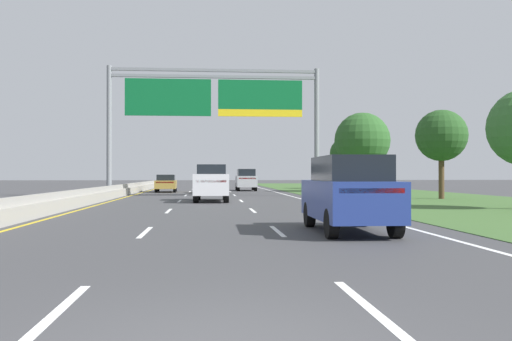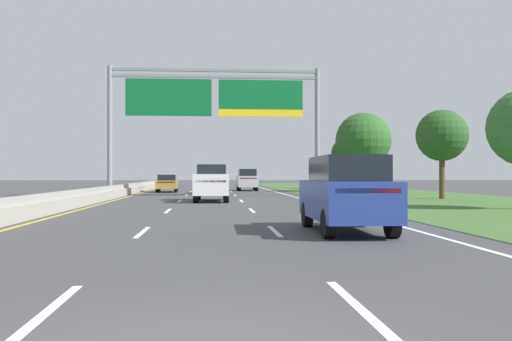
{
  "view_description": "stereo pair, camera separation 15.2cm",
  "coord_description": "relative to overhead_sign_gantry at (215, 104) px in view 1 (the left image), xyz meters",
  "views": [
    {
      "loc": [
        -0.08,
        -5.22,
        1.62
      ],
      "look_at": [
        2.61,
        26.78,
        1.82
      ],
      "focal_mm": 39.2,
      "sensor_mm": 36.0,
      "label": 1
    },
    {
      "loc": [
        0.08,
        -5.23,
        1.62
      ],
      "look_at": [
        2.61,
        26.78,
        1.82
      ],
      "focal_mm": 39.2,
      "sensor_mm": 36.0,
      "label": 2
    }
  ],
  "objects": [
    {
      "name": "roadside_tree_far",
      "position": [
        13.4,
        9.75,
        -1.92
      ],
      "size": [
        5.0,
        5.0,
        7.17
      ],
      "color": "#4C3823",
      "rests_on": "ground"
    },
    {
      "name": "car_blue_right_lane_suv",
      "position": [
        3.5,
        -24.31,
        -5.48
      ],
      "size": [
        1.94,
        4.71,
        2.11
      ],
      "rotation": [
        0.0,
        0.0,
        1.56
      ],
      "color": "navy",
      "rests_on": "ground"
    },
    {
      "name": "lane_striping",
      "position": [
        -0.3,
        0.16,
        -6.58
      ],
      "size": [
        11.96,
        106.0,
        0.01
      ],
      "color": "white",
      "rests_on": "ground"
    },
    {
      "name": "overhead_sign_gantry",
      "position": [
        0.0,
        0.0,
        0.0
      ],
      "size": [
        15.06,
        0.42,
        9.22
      ],
      "color": "gray",
      "rests_on": "ground"
    },
    {
      "name": "ground_plane",
      "position": [
        -0.3,
        0.61,
        -6.58
      ],
      "size": [
        220.0,
        220.0,
        0.0
      ],
      "primitive_type": "plane",
      "color": "#3D3D3F"
    },
    {
      "name": "median_barrier_concrete",
      "position": [
        -6.9,
        0.61,
        -6.23
      ],
      "size": [
        0.6,
        110.0,
        0.85
      ],
      "color": "#99968E",
      "rests_on": "ground"
    },
    {
      "name": "car_gold_left_lane_sedan",
      "position": [
        -4.25,
        11.11,
        -5.76
      ],
      "size": [
        1.94,
        4.45,
        1.57
      ],
      "rotation": [
        0.0,
        0.0,
        1.6
      ],
      "color": "#A38438",
      "rests_on": "ground"
    },
    {
      "name": "car_black_centre_lane_sedan",
      "position": [
        -0.05,
        7.85,
        -5.76
      ],
      "size": [
        1.93,
        4.45,
        1.57
      ],
      "rotation": [
        0.0,
        0.0,
        1.6
      ],
      "color": "black",
      "rests_on": "ground"
    },
    {
      "name": "car_silver_right_lane_suv",
      "position": [
        3.2,
        14.77,
        -5.48
      ],
      "size": [
        1.92,
        4.71,
        2.11
      ],
      "rotation": [
        0.0,
        0.0,
        1.57
      ],
      "color": "#B2B5BA",
      "rests_on": "ground"
    },
    {
      "name": "grass_verge_right",
      "position": [
        13.65,
        0.61,
        -6.57
      ],
      "size": [
        14.0,
        110.0,
        0.02
      ],
      "primitive_type": "cube",
      "color": "#3D602D",
      "rests_on": "ground"
    },
    {
      "name": "roadside_tree_mid",
      "position": [
        14.6,
        -4.66,
        -2.49
      ],
      "size": [
        3.33,
        3.33,
        5.79
      ],
      "color": "#4C3823",
      "rests_on": "ground"
    },
    {
      "name": "roadside_tree_distant",
      "position": [
        14.44,
        20.32,
        -2.69
      ],
      "size": [
        3.34,
        3.34,
        5.58
      ],
      "color": "#4C3823",
      "rests_on": "ground"
    },
    {
      "name": "pickup_truck_white",
      "position": [
        -0.25,
        -6.2,
        -5.51
      ],
      "size": [
        2.07,
        5.42,
        2.2
      ],
      "rotation": [
        0.0,
        0.0,
        1.56
      ],
      "color": "silver",
      "rests_on": "ground"
    }
  ]
}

